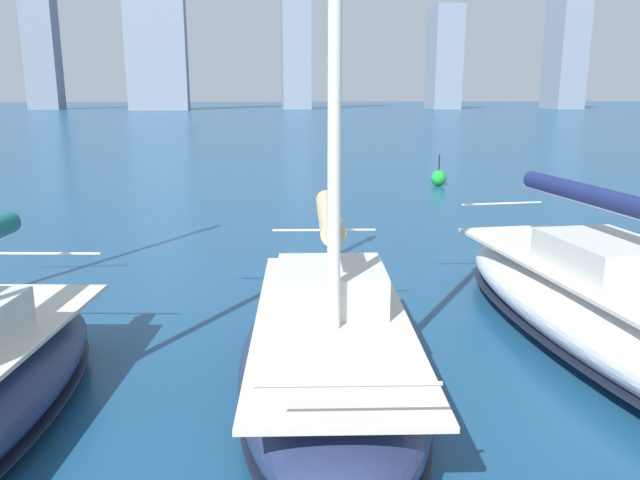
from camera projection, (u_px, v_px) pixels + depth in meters
name	position (u px, v px, depth m)	size (l,w,h in m)	color
city_skyline	(251.00, 23.00, 151.03)	(172.81, 20.33, 50.67)	gray
sailboat_navy	(621.00, 315.00, 9.66)	(2.89, 9.57, 9.37)	white
sailboat_tan	(331.00, 347.00, 8.41)	(3.12, 6.87, 11.50)	navy
channel_buoy	(439.00, 178.00, 27.86)	(0.70, 0.70, 1.40)	green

